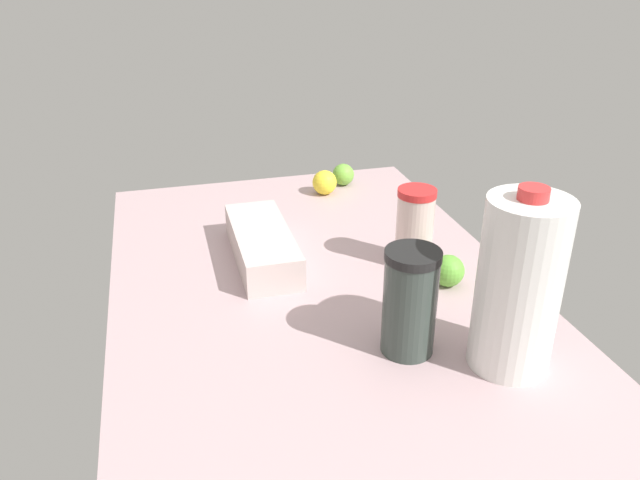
{
  "coord_description": "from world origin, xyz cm",
  "views": [
    {
      "loc": [
        -97.04,
        26.2,
        62.39
      ],
      "look_at": [
        0.0,
        0.0,
        13.0
      ],
      "focal_mm": 35.0,
      "sensor_mm": 36.0,
      "label": 1
    }
  ],
  "objects_px": {
    "tumbler_cup": "(415,227)",
    "lime_by_jug": "(343,175)",
    "shaker_bottle": "(410,302)",
    "lime_loose": "(448,271)",
    "egg_carton": "(262,245)",
    "milk_jug": "(519,285)",
    "lemon_far_back": "(325,182)"
  },
  "relations": [
    {
      "from": "shaker_bottle",
      "to": "egg_carton",
      "type": "xyz_separation_m",
      "value": [
        0.36,
        0.17,
        -0.06
      ]
    },
    {
      "from": "shaker_bottle",
      "to": "lemon_far_back",
      "type": "height_order",
      "value": "shaker_bottle"
    },
    {
      "from": "shaker_bottle",
      "to": "milk_jug",
      "type": "distance_m",
      "value": 0.16
    },
    {
      "from": "egg_carton",
      "to": "shaker_bottle",
      "type": "bearing_deg",
      "value": -155.38
    },
    {
      "from": "lime_loose",
      "to": "milk_jug",
      "type": "bearing_deg",
      "value": 176.57
    },
    {
      "from": "egg_carton",
      "to": "lime_loose",
      "type": "bearing_deg",
      "value": -121.21
    },
    {
      "from": "tumbler_cup",
      "to": "shaker_bottle",
      "type": "bearing_deg",
      "value": 155.55
    },
    {
      "from": "lime_by_jug",
      "to": "lemon_far_back",
      "type": "height_order",
      "value": "lemon_far_back"
    },
    {
      "from": "shaker_bottle",
      "to": "lime_loose",
      "type": "height_order",
      "value": "shaker_bottle"
    },
    {
      "from": "shaker_bottle",
      "to": "milk_jug",
      "type": "xyz_separation_m",
      "value": [
        -0.07,
        -0.14,
        0.05
      ]
    },
    {
      "from": "egg_carton",
      "to": "lemon_far_back",
      "type": "bearing_deg",
      "value": -34.92
    },
    {
      "from": "lemon_far_back",
      "to": "milk_jug",
      "type": "bearing_deg",
      "value": -173.39
    },
    {
      "from": "tumbler_cup",
      "to": "milk_jug",
      "type": "distance_m",
      "value": 0.34
    },
    {
      "from": "egg_carton",
      "to": "lime_by_jug",
      "type": "relative_size",
      "value": 5.21
    },
    {
      "from": "shaker_bottle",
      "to": "lime_loose",
      "type": "distance_m",
      "value": 0.23
    },
    {
      "from": "shaker_bottle",
      "to": "lime_by_jug",
      "type": "bearing_deg",
      "value": -9.05
    },
    {
      "from": "milk_jug",
      "to": "lime_loose",
      "type": "xyz_separation_m",
      "value": [
        0.24,
        -0.01,
        -0.11
      ]
    },
    {
      "from": "lime_loose",
      "to": "shaker_bottle",
      "type": "bearing_deg",
      "value": 138.26
    },
    {
      "from": "tumbler_cup",
      "to": "egg_carton",
      "type": "height_order",
      "value": "tumbler_cup"
    },
    {
      "from": "lime_loose",
      "to": "egg_carton",
      "type": "bearing_deg",
      "value": 58.86
    },
    {
      "from": "shaker_bottle",
      "to": "milk_jug",
      "type": "bearing_deg",
      "value": -117.62
    },
    {
      "from": "lime_loose",
      "to": "tumbler_cup",
      "type": "bearing_deg",
      "value": 16.99
    },
    {
      "from": "shaker_bottle",
      "to": "milk_jug",
      "type": "relative_size",
      "value": 0.61
    },
    {
      "from": "milk_jug",
      "to": "lime_loose",
      "type": "height_order",
      "value": "milk_jug"
    },
    {
      "from": "tumbler_cup",
      "to": "lime_loose",
      "type": "bearing_deg",
      "value": -163.01
    },
    {
      "from": "tumbler_cup",
      "to": "lime_by_jug",
      "type": "height_order",
      "value": "tumbler_cup"
    },
    {
      "from": "egg_carton",
      "to": "lime_by_jug",
      "type": "bearing_deg",
      "value": -38.03
    },
    {
      "from": "milk_jug",
      "to": "egg_carton",
      "type": "bearing_deg",
      "value": 34.98
    },
    {
      "from": "lemon_far_back",
      "to": "lime_loose",
      "type": "xyz_separation_m",
      "value": [
        -0.5,
        -0.1,
        -0.0
      ]
    },
    {
      "from": "shaker_bottle",
      "to": "lemon_far_back",
      "type": "bearing_deg",
      "value": -4.3
    },
    {
      "from": "lemon_far_back",
      "to": "shaker_bottle",
      "type": "bearing_deg",
      "value": 175.7
    },
    {
      "from": "lemon_far_back",
      "to": "lime_loose",
      "type": "relative_size",
      "value": 1.02
    }
  ]
}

